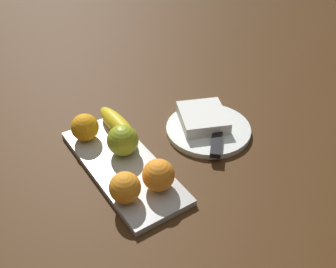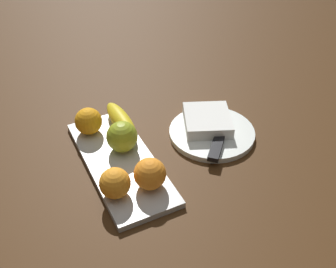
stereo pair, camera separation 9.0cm
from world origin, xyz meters
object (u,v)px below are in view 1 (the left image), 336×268
dinner_plate (208,129)px  folded_napkin (202,117)px  knife (217,139)px  banana (118,124)px  orange_near_apple (158,175)px  orange_center (125,188)px  fruit_tray (123,166)px  apple (123,140)px  orange_near_banana (85,127)px

dinner_plate → folded_napkin: 0.03m
folded_napkin → knife: 0.08m
banana → orange_near_apple: (-0.21, 0.02, 0.01)m
orange_center → knife: 0.27m
banana → orange_center: size_ratio=2.53×
orange_near_apple → fruit_tray: bearing=15.1°
apple → orange_center: bearing=153.0°
apple → orange_near_apple: apple is taller
orange_center → knife: orange_center is taller
orange_near_apple → orange_center: 0.07m
fruit_tray → banana: banana is taller
apple → dinner_plate: size_ratio=0.34×
fruit_tray → dinner_plate: (0.00, -0.23, -0.00)m
apple → knife: apple is taller
banana → folded_napkin: bearing=-114.1°
orange_near_banana → orange_center: 0.22m
orange_near_apple → banana: bearing=-5.0°
fruit_tray → orange_near_banana: orange_near_banana is taller
apple → orange_near_apple: (-0.13, -0.01, -0.00)m
orange_near_apple → orange_near_banana: orange_near_apple is taller
knife → orange_near_banana: bearing=97.2°
orange_near_banana → knife: (-0.18, -0.25, -0.03)m
banana → orange_center: 0.22m
apple → banana: size_ratio=0.44×
fruit_tray → dinner_plate: size_ratio=1.70×
orange_near_apple → knife: bearing=-75.6°
fruit_tray → folded_napkin: bearing=-83.8°
orange_near_banana → knife: orange_near_banana is taller
dinner_plate → folded_napkin: size_ratio=1.71×
apple → orange_near_banana: size_ratio=1.09×
orange_near_banana → banana: bearing=-103.5°
fruit_tray → banana: bearing=-23.3°
apple → orange_near_banana: bearing=27.4°
orange_near_apple → folded_napkin: 0.24m
dinner_plate → orange_near_apple: bearing=116.0°
folded_napkin → knife: folded_napkin is taller
dinner_plate → knife: bearing=162.2°
orange_near_apple → dinner_plate: size_ratio=0.32×
orange_near_banana → folded_napkin: bearing=-110.4°
dinner_plate → knife: 0.06m
fruit_tray → orange_near_apple: bearing=-164.9°
banana → fruit_tray: bearing=155.6°
orange_near_apple → knife: 0.20m
fruit_tray → folded_napkin: (0.03, -0.23, 0.02)m
apple → orange_center: (-0.12, 0.06, -0.00)m
banana → knife: (-0.16, -0.17, -0.02)m
apple → orange_near_apple: size_ratio=1.06×
banana → orange_near_banana: orange_near_banana is taller
orange_center → dinner_plate: 0.30m
orange_near_banana → knife: size_ratio=0.43×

